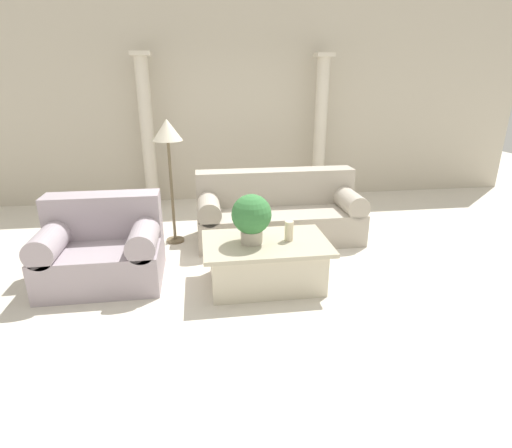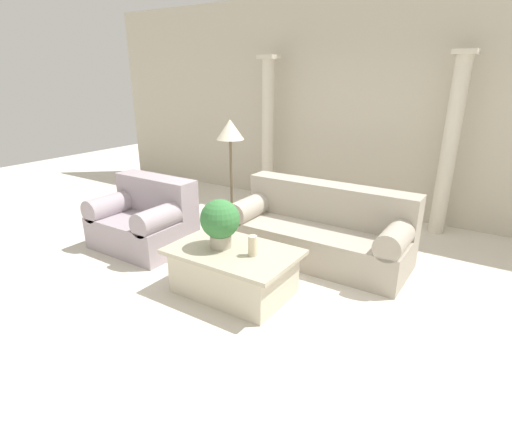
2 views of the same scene
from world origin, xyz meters
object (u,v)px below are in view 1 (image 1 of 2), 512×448
(coffee_table, at_px, (266,262))
(floor_lamp, at_px, (168,138))
(loveseat, at_px, (103,247))
(sofa_long, at_px, (278,212))
(potted_plant, at_px, (252,216))

(coffee_table, xyz_separation_m, floor_lamp, (-0.96, 1.27, 1.07))
(loveseat, distance_m, floor_lamp, 1.48)
(sofa_long, bearing_deg, floor_lamp, 178.21)
(loveseat, height_order, potted_plant, potted_plant)
(loveseat, bearing_deg, potted_plant, -13.46)
(loveseat, xyz_separation_m, potted_plant, (1.48, -0.35, 0.38))
(loveseat, height_order, floor_lamp, floor_lamp)
(loveseat, relative_size, potted_plant, 2.39)
(potted_plant, bearing_deg, floor_lamp, 122.58)
(potted_plant, distance_m, floor_lamp, 1.62)
(coffee_table, bearing_deg, sofa_long, 73.32)
(loveseat, bearing_deg, sofa_long, 23.95)
(potted_plant, bearing_deg, coffee_table, 4.08)
(coffee_table, distance_m, potted_plant, 0.52)
(sofa_long, relative_size, potted_plant, 4.26)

